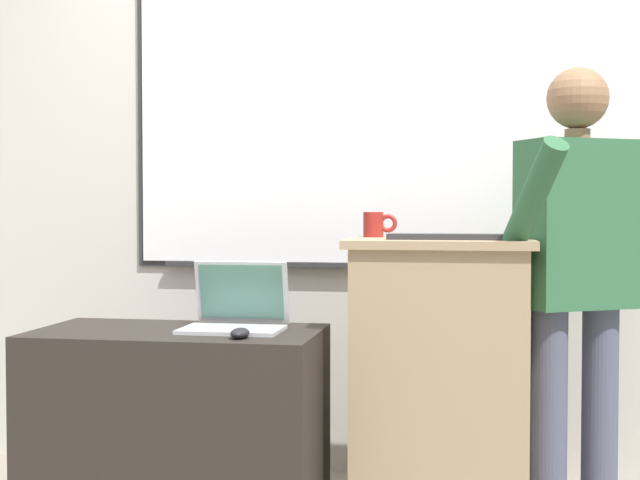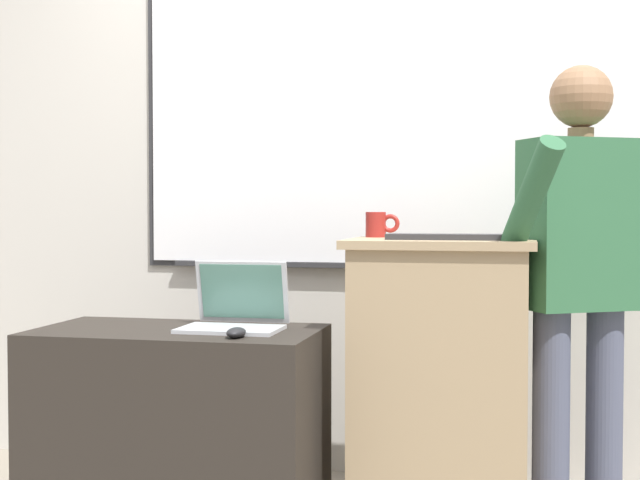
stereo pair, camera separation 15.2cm
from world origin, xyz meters
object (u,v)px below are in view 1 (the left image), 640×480
object	(u,v)px
person_presenter	(576,264)
lectern_podium	(440,385)
laptop	(237,310)
wireless_keyboard	(445,237)
coffee_mug	(375,224)
computer_mouse_by_laptop	(240,333)
side_desk	(178,434)

from	to	relation	value
person_presenter	lectern_podium	bearing A→B (deg)	163.75
lectern_podium	laptop	xyz separation A→B (m)	(-0.70, -0.16, 0.27)
person_presenter	laptop	bearing A→B (deg)	163.66
wireless_keyboard	laptop	bearing A→B (deg)	-171.96
lectern_podium	coffee_mug	bearing A→B (deg)	146.73
coffee_mug	computer_mouse_by_laptop	bearing A→B (deg)	-125.05
lectern_podium	computer_mouse_by_laptop	distance (m)	0.77
side_desk	laptop	world-z (taller)	laptop
side_desk	person_presenter	xyz separation A→B (m)	(1.38, 0.33, 0.59)
computer_mouse_by_laptop	laptop	bearing A→B (deg)	107.76
lectern_podium	computer_mouse_by_laptop	xyz separation A→B (m)	(-0.63, -0.38, 0.22)
side_desk	wireless_keyboard	world-z (taller)	wireless_keyboard
lectern_podium	wireless_keyboard	world-z (taller)	wireless_keyboard
wireless_keyboard	side_desk	bearing A→B (deg)	-169.80
lectern_podium	coffee_mug	xyz separation A→B (m)	(-0.25, 0.17, 0.57)
lectern_podium	computer_mouse_by_laptop	size ratio (longest dim) A/B	10.46
coffee_mug	wireless_keyboard	bearing A→B (deg)	-39.66
computer_mouse_by_laptop	lectern_podium	bearing A→B (deg)	30.84
lectern_podium	side_desk	bearing A→B (deg)	-166.05
person_presenter	coffee_mug	distance (m)	0.74
side_desk	person_presenter	world-z (taller)	person_presenter
laptop	coffee_mug	distance (m)	0.63
computer_mouse_by_laptop	side_desk	bearing A→B (deg)	150.11
side_desk	coffee_mug	size ratio (longest dim) A/B	7.72
lectern_podium	laptop	size ratio (longest dim) A/B	3.03
laptop	wireless_keyboard	distance (m)	0.77
lectern_podium	side_desk	xyz separation A→B (m)	(-0.90, -0.22, -0.16)
lectern_podium	side_desk	world-z (taller)	lectern_podium
person_presenter	computer_mouse_by_laptop	world-z (taller)	person_presenter
lectern_podium	computer_mouse_by_laptop	bearing A→B (deg)	-149.16
person_presenter	wireless_keyboard	distance (m)	0.50
side_desk	wireless_keyboard	size ratio (longest dim) A/B	2.49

